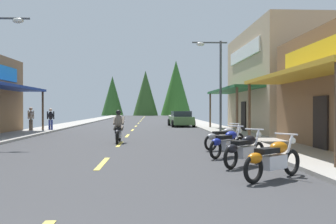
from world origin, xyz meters
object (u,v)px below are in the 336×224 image
at_px(pedestrian_by_shop, 31,118).
at_px(parked_car_curbside, 181,119).
at_px(motorcycle_parked_right_0, 273,158).
at_px(rider_cruising_lead, 118,129).
at_px(motorcycle_parked_right_2, 228,142).
at_px(pedestrian_browsing, 51,118).
at_px(motorcycle_parked_right_3, 225,137).
at_px(motorcycle_parked_right_1, 245,149).
at_px(streetlamp_right, 215,73).

height_order(pedestrian_by_shop, parked_car_curbside, pedestrian_by_shop).
relative_size(motorcycle_parked_right_0, rider_cruising_lead, 0.83).
height_order(motorcycle_parked_right_0, motorcycle_parked_right_2, same).
bearing_deg(pedestrian_browsing, motorcycle_parked_right_0, -139.26).
distance_m(motorcycle_parked_right_0, pedestrian_browsing, 20.56).
height_order(motorcycle_parked_right_3, pedestrian_by_shop, pedestrian_by_shop).
height_order(motorcycle_parked_right_0, motorcycle_parked_right_1, same).
bearing_deg(motorcycle_parked_right_3, pedestrian_browsing, 98.12).
distance_m(pedestrian_by_shop, parked_car_curbside, 13.22).
height_order(motorcycle_parked_right_1, parked_car_curbside, parked_car_curbside).
relative_size(streetlamp_right, parked_car_curbside, 1.32).
relative_size(motorcycle_parked_right_1, parked_car_curbside, 0.36).
distance_m(motorcycle_parked_right_1, motorcycle_parked_right_2, 1.91).
bearing_deg(motorcycle_parked_right_3, motorcycle_parked_right_2, -130.91).
relative_size(streetlamp_right, motorcycle_parked_right_1, 3.64).
xyz_separation_m(motorcycle_parked_right_0, motorcycle_parked_right_1, (-0.14, 1.92, 0.00)).
xyz_separation_m(motorcycle_parked_right_1, motorcycle_parked_right_3, (0.24, 3.97, 0.00)).
distance_m(streetlamp_right, parked_car_curbside, 11.05).
relative_size(motorcycle_parked_right_0, motorcycle_parked_right_3, 0.95).
xyz_separation_m(motorcycle_parked_right_0, pedestrian_by_shop, (-11.20, 17.15, 0.52)).
xyz_separation_m(pedestrian_browsing, parked_car_curbside, (9.95, 6.42, -0.27)).
height_order(streetlamp_right, motorcycle_parked_right_3, streetlamp_right).
relative_size(motorcycle_parked_right_1, motorcycle_parked_right_3, 0.85).
bearing_deg(motorcycle_parked_right_2, rider_cruising_lead, 83.07).
bearing_deg(motorcycle_parked_right_0, pedestrian_browsing, 82.49).
bearing_deg(motorcycle_parked_right_3, rider_cruising_lead, 113.52).
distance_m(motorcycle_parked_right_1, motorcycle_parked_right_3, 3.97).
bearing_deg(rider_cruising_lead, pedestrian_by_shop, 39.20).
xyz_separation_m(streetlamp_right, pedestrian_by_shop, (-12.33, 3.32, -2.83)).
relative_size(motorcycle_parked_right_3, parked_car_curbside, 0.42).
distance_m(motorcycle_parked_right_2, parked_car_curbside, 20.52).
height_order(motorcycle_parked_right_1, pedestrian_by_shop, pedestrian_by_shop).
bearing_deg(parked_car_curbside, motorcycle_parked_right_0, 176.58).
xyz_separation_m(motorcycle_parked_right_0, motorcycle_parked_right_2, (-0.23, 3.83, 0.00)).
bearing_deg(motorcycle_parked_right_0, parked_car_curbside, 53.45).
bearing_deg(pedestrian_browsing, motorcycle_parked_right_2, -133.66).
relative_size(motorcycle_parked_right_1, pedestrian_browsing, 0.97).
xyz_separation_m(rider_cruising_lead, parked_car_curbside, (4.25, 15.41, 0.03)).
bearing_deg(motorcycle_parked_right_3, streetlamp_right, 50.51).
bearing_deg(streetlamp_right, pedestrian_browsing, 159.91).
distance_m(streetlamp_right, pedestrian_browsing, 12.26).
height_order(rider_cruising_lead, pedestrian_by_shop, pedestrian_by_shop).
xyz_separation_m(motorcycle_parked_right_0, motorcycle_parked_right_3, (0.10, 5.88, 0.00)).
bearing_deg(streetlamp_right, motorcycle_parked_right_2, -97.76).
bearing_deg(rider_cruising_lead, pedestrian_browsing, 31.80).
bearing_deg(motorcycle_parked_right_3, motorcycle_parked_right_1, -125.47).
distance_m(pedestrian_by_shop, pedestrian_browsing, 1.38).
bearing_deg(motorcycle_parked_right_0, motorcycle_parked_right_3, 52.27).
xyz_separation_m(motorcycle_parked_right_0, parked_car_curbside, (-0.11, 24.35, 0.20)).
relative_size(motorcycle_parked_right_0, motorcycle_parked_right_2, 1.10).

